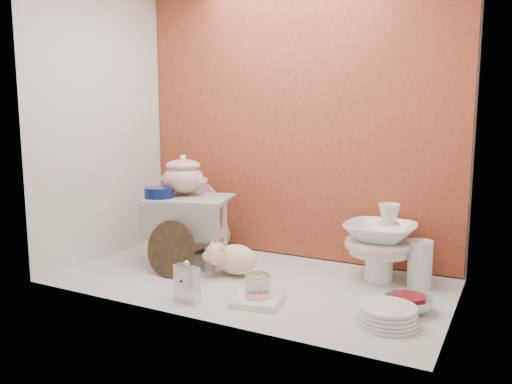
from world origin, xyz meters
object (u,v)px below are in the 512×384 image
Objects in this scene: gold_rim_teacup at (257,284)px; dinner_plate_stack at (387,315)px; floral_platter at (193,216)px; blue_white_vase at (212,230)px; crystal_bowl at (409,304)px; step_stool at (191,230)px; mantel_clock at (187,281)px; soup_tureen at (183,175)px; porcelain_tower at (380,242)px; plush_pig at (236,259)px.

dinner_plate_stack is (0.56, -0.04, -0.02)m from gold_rim_teacup.
floral_platter is 1.76× the size of blue_white_vase.
crystal_bowl is (0.04, 0.17, -0.01)m from dinner_plate_stack.
step_stool is 2.36× the size of mantel_clock.
soup_tureen reaches higher than blue_white_vase.
porcelain_tower is (0.99, -0.09, 0.07)m from blue_white_vase.
step_stool reaches higher than crystal_bowl.
soup_tureen reaches higher than porcelain_tower.
porcelain_tower is (0.64, 0.64, 0.10)m from mantel_clock.
floral_platter is at bearing 105.62° from step_stool.
blue_white_vase reaches higher than crystal_bowl.
soup_tureen is at bearing 132.62° from step_stool.
dinner_plate_stack is at bearing 20.94° from mantel_clock.
mantel_clock is at bearing -115.54° from plush_pig.
floral_platter is 1.78× the size of dinner_plate_stack.
gold_rim_teacup is at bearing -36.12° from floral_platter.
gold_rim_teacup is (0.54, -0.28, -0.12)m from step_stool.
blue_white_vase is at bearing 161.01° from crystal_bowl.
floral_platter is at bearing 156.80° from dinner_plate_stack.
plush_pig is 1.19× the size of dinner_plate_stack.
plush_pig is at bearing -32.13° from floral_platter.
blue_white_vase is (-0.04, 0.26, -0.06)m from step_stool.
mantel_clock is 0.81m from dinner_plate_stack.
dinner_plate_stack is at bearing -17.12° from soup_tureen.
soup_tureen is 1.10× the size of blue_white_vase.
gold_rim_teacup is at bearing -131.77° from porcelain_tower.
dinner_plate_stack is at bearing -42.24° from plush_pig.
plush_pig is (0.39, -0.11, -0.38)m from soup_tureen.
dinner_plate_stack reaches higher than crystal_bowl.
plush_pig is at bearing 99.38° from mantel_clock.
plush_pig is 0.84m from crystal_bowl.
plush_pig is 0.83m from dinner_plate_stack.
floral_platter reaches higher than dinner_plate_stack.
soup_tureen is 1.36× the size of crystal_bowl.
plush_pig is 1.45× the size of crystal_bowl.
blue_white_vase is at bearing 30.09° from floral_platter.
soup_tureen reaches higher than mantel_clock.
blue_white_vase is 1.24× the size of crystal_bowl.
dinner_plate_stack is at bearing -32.85° from step_stool.
soup_tureen reaches higher than dinner_plate_stack.
porcelain_tower is at bearing -3.83° from plush_pig.
porcelain_tower is at bearing -2.21° from floral_platter.
mantel_clock is 0.91m from porcelain_tower.
floral_platter reaches higher than porcelain_tower.
dinner_plate_stack is 0.18m from crystal_bowl.
floral_platter reaches higher than plush_pig.
crystal_bowl is 0.41m from porcelain_tower.
step_stool is at bearing -169.87° from porcelain_tower.
floral_platter is 0.55m from plush_pig.
crystal_bowl is (1.19, -0.41, -0.09)m from blue_white_vase.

